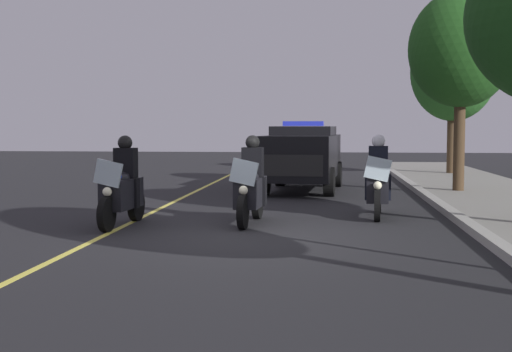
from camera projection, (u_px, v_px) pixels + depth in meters
ground_plane at (244, 236)px, 11.90m from camera, size 80.00×80.00×0.00m
curb_strip at (483, 235)px, 11.48m from camera, size 48.00×0.24×0.15m
lane_stripe_center at (109, 233)px, 12.15m from camera, size 48.00×0.12×0.01m
police_motorcycle_lead_left at (122, 189)px, 13.02m from camera, size 2.14×0.62×1.72m
police_motorcycle_lead_right at (251, 188)px, 13.34m from camera, size 2.14×0.62×1.72m
police_motorcycle_trailing at (378, 184)px, 14.35m from camera, size 2.14×0.62×1.72m
police_suv at (303, 155)px, 20.28m from camera, size 5.03×2.38×2.05m
tree_far_back at (461, 50)px, 19.10m from camera, size 2.90×2.90×5.57m
tree_behind_suv at (453, 72)px, 26.50m from camera, size 3.28×3.28×5.86m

